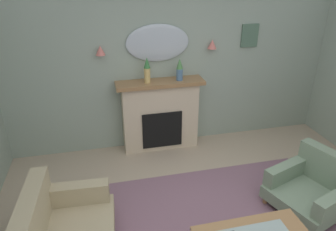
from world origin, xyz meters
TOP-DOWN VIEW (x-y plane):
  - wall_back at (0.00, 2.46)m, footprint 6.24×0.10m
  - fireplace at (-0.27, 2.24)m, footprint 1.36×0.36m
  - mantel_vase_right at (-0.47, 2.21)m, footprint 0.10×0.10m
  - mantel_vase_left at (0.03, 2.21)m, footprint 0.10×0.10m
  - wall_mirror at (-0.27, 2.38)m, footprint 0.96×0.06m
  - wall_sconce_left at (-1.12, 2.33)m, footprint 0.14×0.14m
  - wall_sconce_right at (0.58, 2.33)m, footprint 0.14×0.14m
  - framed_picture at (1.23, 2.39)m, footprint 0.28×0.03m
  - armchair_beside_couch at (1.26, 0.37)m, footprint 1.03×1.02m

SIDE VIEW (x-z plane):
  - armchair_beside_couch at x=1.26m, z-range -0.05..0.66m
  - fireplace at x=-0.27m, z-range -0.01..1.15m
  - mantel_vase_left at x=0.03m, z-range 1.16..1.50m
  - mantel_vase_right at x=-0.47m, z-range 1.17..1.56m
  - wall_back at x=0.00m, z-range 0.00..2.75m
  - wall_sconce_left at x=-1.12m, z-range 1.59..1.73m
  - wall_sconce_right at x=0.58m, z-range 1.59..1.73m
  - wall_mirror at x=-0.27m, z-range 1.43..1.99m
  - framed_picture at x=1.23m, z-range 1.57..1.93m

